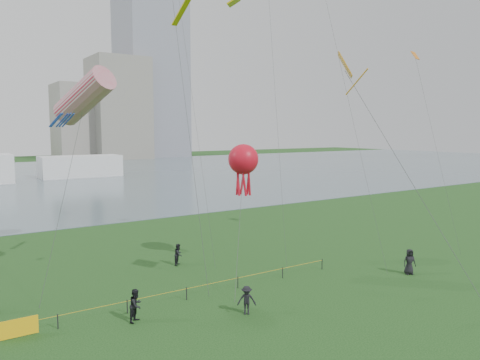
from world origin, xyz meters
TOP-DOWN VIEW (x-y plane):
  - lake at (0.00, 100.00)m, footprint 400.00×120.00m
  - tower at (62.00, 168.00)m, footprint 24.00×24.00m
  - building_mid at (46.00, 162.00)m, footprint 20.00×20.00m
  - building_low at (32.00, 168.00)m, footprint 16.00×18.00m
  - pavilion_right at (14.00, 98.00)m, footprint 18.00×7.00m
  - fence at (-8.23, 13.09)m, footprint 24.07×0.07m
  - spectator_a at (-6.11, 11.63)m, footprint 1.19×1.15m
  - spectator_b at (-0.21, 8.97)m, footprint 1.29×1.16m
  - spectator_d at (14.59, 8.48)m, footprint 1.14×0.99m
  - spectator_g at (0.99, 20.53)m, footprint 1.08×1.07m
  - kite_windsock at (-6.76, 18.31)m, footprint 5.49×5.13m
  - kite_octopus at (5.34, 17.50)m, footprint 6.32×7.74m
  - kite_delta at (4.38, 5.35)m, footprint 2.32×10.91m

SIDE VIEW (x-z plane):
  - lake at x=0.00m, z-range -0.02..0.06m
  - fence at x=-8.23m, z-range 0.03..1.08m
  - spectator_b at x=-0.21m, z-range 0.00..1.74m
  - spectator_g at x=0.99m, z-range 0.00..1.76m
  - spectator_a at x=-6.11m, z-range 0.00..1.93m
  - spectator_d at x=14.59m, z-range 0.00..1.96m
  - pavilion_right at x=14.00m, z-range 0.00..5.00m
  - kite_octopus at x=5.34m, z-range 3.67..13.56m
  - kite_windsock at x=-6.76m, z-range 5.63..20.76m
  - building_low at x=32.00m, z-range 0.00..28.00m
  - kite_delta at x=4.38m, z-range 6.36..21.68m
  - building_mid at x=46.00m, z-range 0.00..38.00m
  - tower at x=62.00m, z-range 0.00..120.00m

